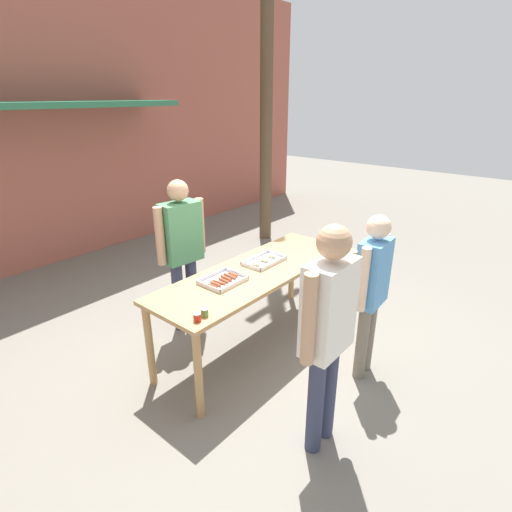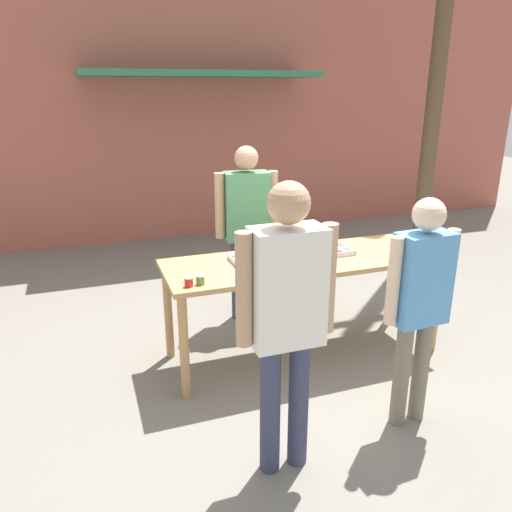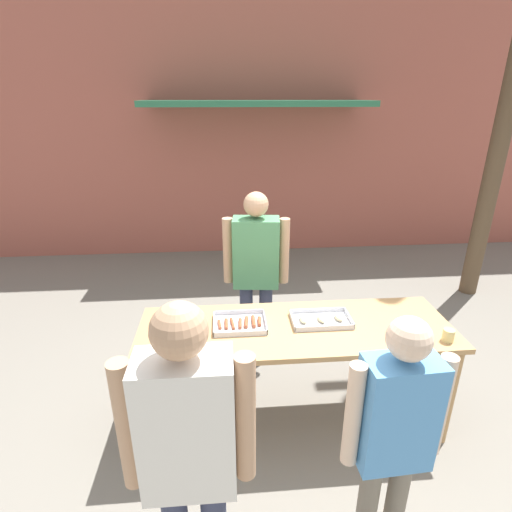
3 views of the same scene
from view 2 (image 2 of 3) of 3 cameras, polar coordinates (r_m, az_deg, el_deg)
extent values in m
plane|color=slate|center=(4.53, 5.37, -10.86)|extent=(24.00, 24.00, 0.00)
cube|color=#A85647|center=(7.74, -7.28, 18.76)|extent=(12.00, 0.12, 4.50)
cube|color=#2D704C|center=(7.21, -6.30, 20.00)|extent=(3.20, 1.00, 0.08)
cube|color=tan|center=(4.17, 5.72, -0.52)|extent=(2.36, 0.78, 0.04)
cylinder|color=tan|center=(3.74, -8.22, -10.36)|extent=(0.07, 0.07, 0.84)
cylinder|color=tan|center=(4.65, 19.90, -5.33)|extent=(0.07, 0.07, 0.84)
cylinder|color=tan|center=(4.32, -10.00, -6.35)|extent=(0.07, 0.07, 0.84)
cylinder|color=tan|center=(5.12, 15.39, -2.64)|extent=(0.07, 0.07, 0.84)
cube|color=silver|center=(4.06, 0.00, -0.62)|extent=(0.40, 0.32, 0.01)
cube|color=silver|center=(3.91, 0.76, -1.02)|extent=(0.40, 0.01, 0.03)
cube|color=silver|center=(4.19, -0.71, 0.32)|extent=(0.40, 0.01, 0.03)
cube|color=silver|center=(3.99, -2.62, -0.63)|extent=(0.01, 0.32, 0.03)
cube|color=silver|center=(4.12, 2.54, -0.03)|extent=(0.01, 0.32, 0.03)
cylinder|color=#A34C2D|center=(4.00, -2.00, -0.68)|extent=(0.03, 0.11, 0.02)
cylinder|color=#A34C2D|center=(4.01, -1.33, -0.58)|extent=(0.03, 0.13, 0.03)
cylinder|color=#A34C2D|center=(4.03, -0.71, -0.51)|extent=(0.04, 0.15, 0.02)
cylinder|color=#A34C2D|center=(4.05, 0.08, -0.43)|extent=(0.03, 0.13, 0.02)
cylinder|color=#A34C2D|center=(4.07, 0.65, -0.27)|extent=(0.04, 0.14, 0.03)
cylinder|color=#A34C2D|center=(4.09, 1.35, -0.17)|extent=(0.03, 0.15, 0.03)
cylinder|color=#A34C2D|center=(4.11, 1.95, -0.11)|extent=(0.04, 0.11, 0.03)
cube|color=silver|center=(4.30, 7.87, 0.32)|extent=(0.45, 0.27, 0.01)
cube|color=silver|center=(4.18, 8.71, 0.06)|extent=(0.45, 0.01, 0.03)
cube|color=silver|center=(4.40, 7.10, 1.10)|extent=(0.45, 0.01, 0.03)
cube|color=silver|center=(4.20, 5.19, 0.28)|extent=(0.01, 0.27, 0.03)
cube|color=silver|center=(4.39, 10.46, 0.89)|extent=(0.01, 0.27, 0.03)
ellipsoid|color=beige|center=(4.23, 6.22, 0.44)|extent=(0.05, 0.11, 0.04)
ellipsoid|color=beige|center=(4.29, 7.91, 0.59)|extent=(0.06, 0.11, 0.04)
ellipsoid|color=beige|center=(4.36, 9.48, 0.83)|extent=(0.07, 0.11, 0.04)
cylinder|color=#B22319|center=(3.59, -7.70, -3.02)|extent=(0.06, 0.06, 0.06)
cylinder|color=#B2B2B7|center=(3.57, -7.72, -2.51)|extent=(0.06, 0.06, 0.01)
cylinder|color=#567A38|center=(3.61, -6.37, -2.79)|extent=(0.06, 0.06, 0.06)
cylinder|color=#B2B2B7|center=(3.60, -6.39, -2.29)|extent=(0.06, 0.06, 0.01)
cylinder|color=#DBC67A|center=(4.47, 19.41, 0.70)|extent=(0.08, 0.08, 0.09)
cylinder|color=#333851|center=(4.97, -2.10, -2.69)|extent=(0.13, 0.13, 0.83)
cylinder|color=#333851|center=(5.01, 0.03, -2.50)|extent=(0.13, 0.13, 0.83)
cube|color=#478456|center=(4.77, -1.08, 5.71)|extent=(0.44, 0.27, 0.65)
sphere|color=tan|center=(4.69, -1.12, 11.14)|extent=(0.22, 0.22, 0.22)
cylinder|color=tan|center=(4.72, -4.16, 5.72)|extent=(0.09, 0.09, 0.62)
cylinder|color=tan|center=(4.83, 1.92, 6.06)|extent=(0.09, 0.09, 0.62)
cylinder|color=#333851|center=(3.14, 4.87, -16.38)|extent=(0.12, 0.12, 0.85)
cylinder|color=#333851|center=(3.08, 1.62, -17.09)|extent=(0.12, 0.12, 0.85)
cube|color=silver|center=(2.74, 3.56, -3.59)|extent=(0.41, 0.22, 0.68)
sphere|color=tan|center=(2.59, 3.77, 6.08)|extent=(0.23, 0.23, 0.23)
cylinder|color=tan|center=(2.83, 8.21, -2.60)|extent=(0.09, 0.09, 0.64)
cylinder|color=tan|center=(2.65, -1.41, -3.94)|extent=(0.09, 0.09, 0.64)
cylinder|color=#756B5B|center=(3.70, 18.29, -12.21)|extent=(0.11, 0.11, 0.77)
cylinder|color=#756B5B|center=(3.61, 16.28, -12.87)|extent=(0.11, 0.11, 0.77)
cube|color=#5193D1|center=(3.36, 18.42, -2.46)|extent=(0.37, 0.22, 0.61)
sphere|color=beige|center=(3.24, 19.18, 4.53)|extent=(0.21, 0.21, 0.21)
cylinder|color=beige|center=(3.50, 21.20, -1.67)|extent=(0.08, 0.08, 0.58)
cylinder|color=beige|center=(3.22, 15.45, -2.81)|extent=(0.08, 0.08, 0.58)
camera|label=1|loc=(1.66, -67.50, 18.26)|focal=28.00mm
camera|label=3|loc=(1.58, 33.67, 25.55)|focal=28.00mm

